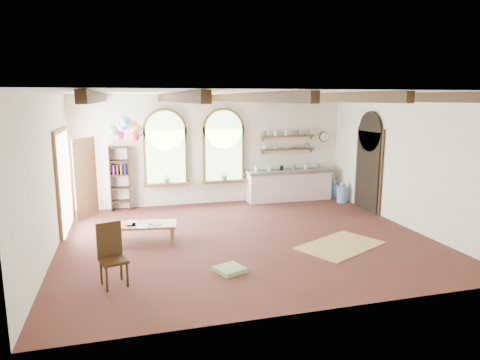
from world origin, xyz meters
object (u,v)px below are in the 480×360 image
object	(u,v)px
kitchen_counter	(289,185)
balloon_cluster	(128,129)
coffee_table	(144,226)
side_chair	(113,268)

from	to	relation	value
kitchen_counter	balloon_cluster	distance (m)	5.14
kitchen_counter	coffee_table	distance (m)	5.31
coffee_table	balloon_cluster	size ratio (longest dim) A/B	1.27
coffee_table	balloon_cluster	bearing A→B (deg)	96.21
coffee_table	side_chair	world-z (taller)	side_chair
side_chair	balloon_cluster	size ratio (longest dim) A/B	0.90
kitchen_counter	coffee_table	xyz separation A→B (m)	(-4.50, -2.83, -0.12)
kitchen_counter	balloon_cluster	size ratio (longest dim) A/B	2.30
kitchen_counter	side_chair	xyz separation A→B (m)	(-5.11, -4.98, -0.17)
balloon_cluster	coffee_table	bearing A→B (deg)	-83.79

